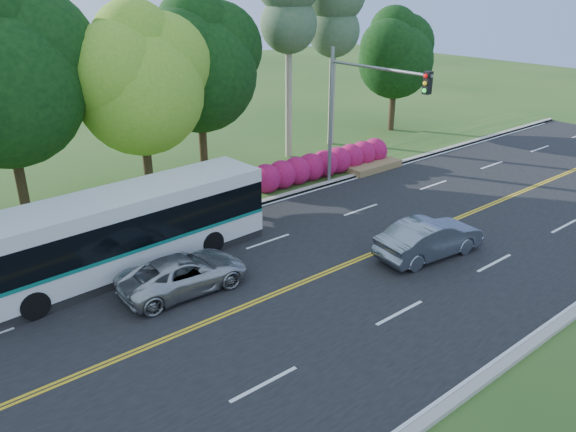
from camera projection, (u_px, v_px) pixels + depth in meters
ground at (336, 269)px, 20.93m from camera, size 120.00×120.00×0.00m
road at (336, 269)px, 20.93m from camera, size 60.00×14.00×0.02m
curb_north at (229, 211)px, 26.00m from camera, size 60.00×0.30×0.15m
curb_south at (512, 359)px, 15.80m from camera, size 60.00×0.30×0.15m
grass_verge at (208, 201)px, 27.33m from camera, size 60.00×4.00×0.10m
lane_markings at (334, 269)px, 20.87m from camera, size 57.60×13.82×0.00m
tree_row at (57, 62)px, 23.98m from camera, size 44.70×9.10×13.84m
bougainvillea_hedge at (328, 164)px, 30.68m from camera, size 9.50×2.25×1.50m
traffic_signal at (359, 101)px, 26.79m from camera, size 0.42×6.10×7.00m
transit_bus at (120, 233)px, 20.30m from camera, size 11.48×3.08×2.97m
sedan at (430, 238)px, 21.64m from camera, size 4.67×2.09×1.49m
suv at (184, 273)px, 19.27m from camera, size 4.61×2.30×1.25m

